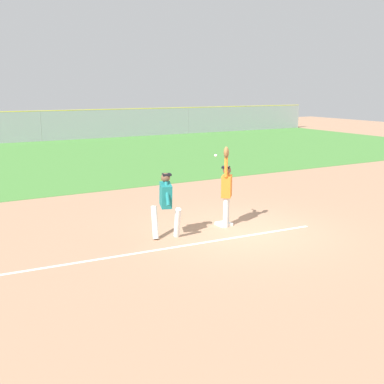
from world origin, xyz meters
The scene contains 10 objects.
ground_plane centered at (0.00, 0.00, 0.00)m, with size 76.77×76.77×0.00m, color tan.
outfield_grass centered at (0.00, 15.96, 0.01)m, with size 48.64×18.50×0.01m, color #478438.
chalk_foul_line centered at (-4.14, -0.19, 0.00)m, with size 12.00×0.10×0.01m, color white.
first_base centered at (-0.14, 0.71, 0.04)m, with size 0.38×0.38×0.08m, color white.
fielder centered at (-0.14, 0.60, 1.12)m, with size 0.66×0.76×2.28m.
runner centered at (-2.09, 0.44, 1.00)m, with size 0.76×0.83×1.72m.
baseball centered at (-0.32, 0.91, 1.99)m, with size 0.07×0.07×0.07m, color white.
outfield_fence centered at (0.00, 25.21, 1.11)m, with size 48.72×0.08×2.21m.
parked_car_tan centered at (-0.63, 28.68, 0.67)m, with size 4.51×2.32×1.25m.
parked_car_blue centered at (6.27, 28.37, 0.67)m, with size 4.57×2.47×1.25m.
Camera 1 is at (-7.23, -10.10, 3.82)m, focal length 44.21 mm.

